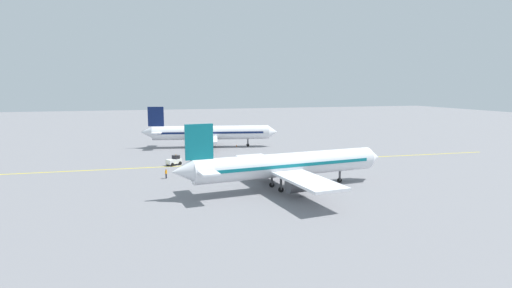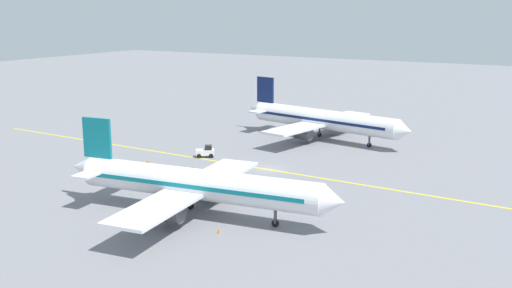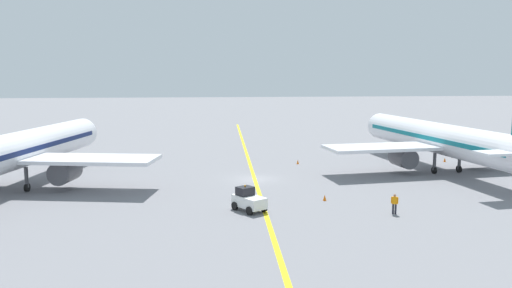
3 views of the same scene
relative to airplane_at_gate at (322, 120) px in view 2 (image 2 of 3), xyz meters
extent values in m
plane|color=slate|center=(23.76, 1.58, -3.71)|extent=(400.00, 400.00, 0.00)
cube|color=yellow|center=(23.76, 1.58, -3.71)|extent=(5.21, 119.92, 0.01)
cylinder|color=white|center=(0.08, 0.43, 0.09)|extent=(9.09, 30.15, 3.60)
cone|color=white|center=(3.08, 16.35, 0.09)|extent=(3.81, 2.99, 3.42)
cone|color=white|center=(-2.97, -15.78, 0.39)|extent=(3.56, 3.51, 3.06)
cube|color=#0F1E51|center=(0.08, 0.43, 0.24)|extent=(8.58, 27.21, 0.50)
cube|color=white|center=(-0.10, -0.55, -0.63)|extent=(28.48, 10.30, 0.36)
cylinder|color=#4C4C51|center=(-5.02, 0.38, -1.88)|extent=(2.75, 3.55, 2.20)
cylinder|color=#4C4C51|center=(4.81, -1.48, -1.88)|extent=(2.75, 3.55, 2.20)
cube|color=#0F1E51|center=(-2.51, -13.32, 4.39)|extent=(1.09, 4.00, 5.00)
cube|color=white|center=(-2.42, -12.83, 0.49)|extent=(9.29, 4.03, 0.24)
cylinder|color=#4C4C51|center=(1.86, 9.87, -2.31)|extent=(0.36, 0.36, 2.00)
cylinder|color=black|center=(1.86, 9.87, -3.31)|extent=(0.42, 0.84, 0.80)
cylinder|color=#4C4C51|center=(-1.86, -1.24, -2.31)|extent=(0.36, 0.36, 2.00)
cylinder|color=black|center=(-1.86, -1.24, -3.31)|extent=(0.42, 0.84, 0.80)
cylinder|color=#4C4C51|center=(1.28, -1.83, -2.31)|extent=(0.36, 0.36, 2.00)
cylinder|color=black|center=(1.28, -1.83, -3.31)|extent=(0.42, 0.84, 0.80)
cylinder|color=white|center=(45.80, 4.50, 0.09)|extent=(7.07, 30.22, 3.60)
cone|color=white|center=(43.91, 20.59, 0.09)|extent=(3.68, 2.78, 3.42)
cone|color=white|center=(47.72, -11.89, 0.39)|extent=(3.39, 3.34, 3.06)
cube|color=#0F727F|center=(45.80, 4.50, 0.24)|extent=(6.76, 27.24, 0.50)
cube|color=white|center=(45.92, 3.50, -0.63)|extent=(28.41, 8.42, 0.36)
cylinder|color=#4C4C51|center=(40.95, 2.92, -1.88)|extent=(2.56, 3.43, 2.20)
cylinder|color=#4C4C51|center=(50.88, 4.09, -1.88)|extent=(2.56, 3.43, 2.20)
cube|color=#0F727F|center=(47.43, -9.41, 4.39)|extent=(0.82, 4.01, 5.00)
cube|color=white|center=(47.37, -8.91, 0.49)|extent=(9.22, 3.43, 0.24)
cylinder|color=#4C4C51|center=(44.68, 14.03, -2.31)|extent=(0.36, 0.36, 2.00)
cylinder|color=black|center=(44.68, 14.03, -3.31)|extent=(0.37, 0.83, 0.80)
cylinder|color=#4C4C51|center=(44.44, 2.32, -2.31)|extent=(0.36, 0.36, 2.00)
cylinder|color=black|center=(44.44, 2.32, -3.31)|extent=(0.37, 0.83, 0.80)
cylinder|color=#4C4C51|center=(47.62, 2.70, -2.31)|extent=(0.36, 0.36, 2.00)
cylinder|color=black|center=(47.62, 2.70, -3.31)|extent=(0.37, 0.83, 0.80)
cube|color=white|center=(21.98, -11.01, -2.91)|extent=(2.90, 3.33, 0.90)
cube|color=black|center=(21.67, -10.55, -2.11)|extent=(1.67, 1.62, 0.70)
sphere|color=orange|center=(21.67, -10.55, -1.68)|extent=(0.16, 0.16, 0.16)
cylinder|color=black|center=(20.81, -10.61, -3.36)|extent=(0.59, 0.72, 0.70)
cylinder|color=black|center=(22.07, -9.78, -3.36)|extent=(0.59, 0.72, 0.70)
cylinder|color=black|center=(21.88, -12.24, -3.36)|extent=(0.59, 0.72, 0.70)
cylinder|color=black|center=(23.14, -11.41, -3.36)|extent=(0.59, 0.72, 0.70)
cylinder|color=#23232D|center=(33.65, -13.31, -3.28)|extent=(0.16, 0.16, 0.85)
cylinder|color=#23232D|center=(33.47, -13.21, -3.28)|extent=(0.16, 0.16, 0.85)
cube|color=orange|center=(33.56, -13.26, -2.56)|extent=(0.42, 0.37, 0.60)
cylinder|color=orange|center=(33.77, -13.38, -2.56)|extent=(0.10, 0.10, 0.55)
cylinder|color=orange|center=(33.35, -13.14, -2.56)|extent=(0.10, 0.10, 0.55)
sphere|color=#9E7051|center=(33.56, -13.26, -2.14)|extent=(0.22, 0.22, 0.22)
cone|color=orange|center=(30.16, 10.12, -3.43)|extent=(0.32, 0.32, 0.55)
cone|color=orange|center=(29.02, -8.37, -3.43)|extent=(0.32, 0.32, 0.55)
cone|color=orange|center=(49.42, 9.64, -3.43)|extent=(0.32, 0.32, 0.55)
cone|color=orange|center=(1.13, 6.97, -3.43)|extent=(0.32, 0.32, 0.55)
camera|label=1|loc=(102.49, -17.15, 12.06)|focal=28.00mm
camera|label=2|loc=(100.14, 43.31, 19.81)|focal=42.00mm
camera|label=3|loc=(18.18, -51.02, 7.49)|focal=35.00mm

